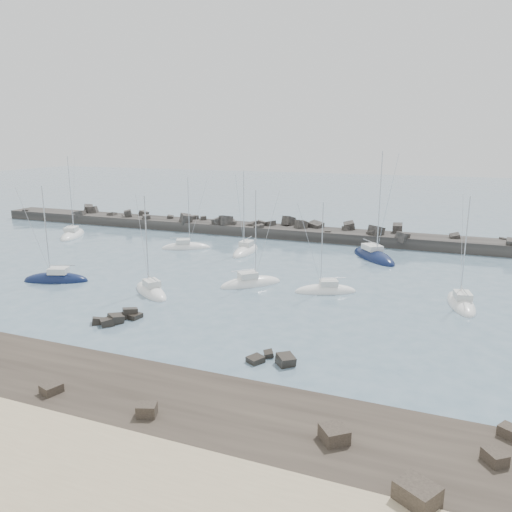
{
  "coord_description": "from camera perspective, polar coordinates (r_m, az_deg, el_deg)",
  "views": [
    {
      "loc": [
        26.82,
        -47.16,
        17.86
      ],
      "look_at": [
        3.15,
        12.0,
        2.55
      ],
      "focal_mm": 35.0,
      "sensor_mm": 36.0,
      "label": 1
    }
  ],
  "objects": [
    {
      "name": "breakwater",
      "position": [
        93.5,
        -0.18,
        2.69
      ],
      "size": [
        115.0,
        7.13,
        5.09
      ],
      "color": "#2A2725",
      "rests_on": "ground"
    },
    {
      "name": "rock_cluster_near",
      "position": [
        51.89,
        -15.31,
        -6.91
      ],
      "size": [
        4.02,
        4.73,
        1.71
      ],
      "color": "black",
      "rests_on": "ground"
    },
    {
      "name": "sailboat_5",
      "position": [
        78.82,
        -1.19,
        0.52
      ],
      "size": [
        3.13,
        8.89,
        13.95
      ],
      "color": "white",
      "rests_on": "ground"
    },
    {
      "name": "sailboat_2",
      "position": [
        68.12,
        -21.87,
        -2.56
      ],
      "size": [
        8.53,
        5.23,
        13.08
      ],
      "color": "#0E193D",
      "rests_on": "ground"
    },
    {
      "name": "rock_cluster_far",
      "position": [
        41.31,
        2.25,
        -11.91
      ],
      "size": [
        4.17,
        2.9,
        1.51
      ],
      "color": "black",
      "rests_on": "ground"
    },
    {
      "name": "sailboat_4",
      "position": [
        59.7,
        -11.91,
        -4.05
      ],
      "size": [
        7.59,
        6.48,
        12.35
      ],
      "color": "white",
      "rests_on": "ground"
    },
    {
      "name": "sailboat_6",
      "position": [
        61.6,
        -0.61,
        -3.21
      ],
      "size": [
        7.39,
        7.35,
        12.72
      ],
      "color": "white",
      "rests_on": "ground"
    },
    {
      "name": "sailboat_7",
      "position": [
        77.13,
        13.27,
        -0.13
      ],
      "size": [
        9.29,
        10.68,
        17.12
      ],
      "color": "#0E193D",
      "rests_on": "ground"
    },
    {
      "name": "sailboat_1",
      "position": [
        97.69,
        -20.22,
        2.22
      ],
      "size": [
        6.86,
        10.28,
        15.59
      ],
      "color": "white",
      "rests_on": "ground"
    },
    {
      "name": "sailboat_8",
      "position": [
        59.39,
        7.96,
        -4.0
      ],
      "size": [
        7.55,
        4.99,
        11.56
      ],
      "color": "white",
      "rests_on": "ground"
    },
    {
      "name": "rock_shelf",
      "position": [
        40.71,
        -22.79,
        -13.62
      ],
      "size": [
        140.0,
        12.14,
        1.93
      ],
      "color": "#2B241E",
      "rests_on": "ground"
    },
    {
      "name": "sailboat_9",
      "position": [
        58.73,
        22.39,
        -5.11
      ],
      "size": [
        4.1,
        8.37,
        12.77
      ],
      "color": "white",
      "rests_on": "ground"
    },
    {
      "name": "sailboat_3",
      "position": [
        82.38,
        -8.02,
        0.94
      ],
      "size": [
        8.15,
        5.93,
        12.56
      ],
      "color": "white",
      "rests_on": "ground"
    },
    {
      "name": "ground",
      "position": [
        57.12,
        -7.45,
        -4.83
      ],
      "size": [
        400.0,
        400.0,
        0.0
      ],
      "primitive_type": "plane",
      "color": "slate",
      "rests_on": "ground"
    }
  ]
}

